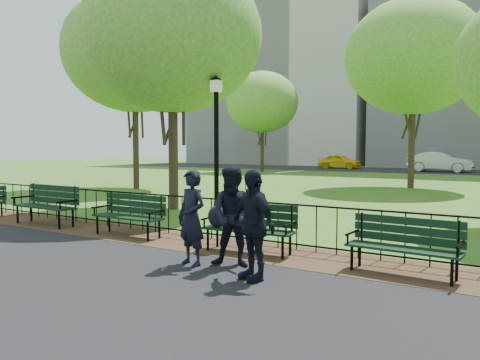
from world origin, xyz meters
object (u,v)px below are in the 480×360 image
Objects in this scene: lamppost at (216,141)px; taxi at (340,161)px; park_bench_left_b at (48,201)px; tree_far_c at (414,57)px; park_bench_main at (238,220)px; tree_mid_w at (134,52)px; tree_far_w at (262,102)px; tree_near_w at (172,36)px; person_mid at (234,216)px; person_right at (253,225)px; park_bench_left_a at (131,211)px; park_bench_right_a at (405,240)px; sedan_silver at (440,162)px; person_left at (192,218)px.

lamppost reaches higher than taxi.
park_bench_left_b is 18.01m from tree_far_c.
park_bench_main is at bearing -49.88° from lamppost.
tree_mid_w is 1.16× the size of tree_far_w.
taxi is (-10.14, 17.81, -5.61)m from tree_far_c.
tree_near_w is 8.80m from person_mid.
tree_near_w is at bearing -67.47° from tree_far_w.
tree_near_w is 0.97× the size of tree_far_w.
tree_far_w reaches higher than person_mid.
tree_near_w is 1.98× the size of taxi.
person_right is 0.41× the size of taxi.
park_bench_main is 0.20× the size of tree_far_c.
park_bench_left_a is 13.64m from tree_mid_w.
park_bench_right_a is 17.56m from tree_far_c.
taxi reaches higher than park_bench_main.
sedan_silver is at bearing 30.40° from tree_far_w.
tree_mid_w reaches higher than person_right.
tree_mid_w is (-8.51, 5.45, 4.29)m from lamppost.
lamppost is 2.39× the size of person_mid.
tree_mid_w is 17.26m from person_right.
tree_far_c is (2.53, 12.81, 4.13)m from lamppost.
tree_far_w reaches higher than park_bench_right_a.
park_bench_left_b is at bearing -128.93° from lamppost.
person_left is 1.32m from person_right.
taxi is (-11.70, 35.54, -0.14)m from person_right.
park_bench_main is 1.04× the size of park_bench_right_a.
tree_mid_w is 5.67× the size of person_right.
taxi is at bearing 82.92° from sedan_silver.
person_right reaches higher than person_left.
person_left is at bearing -41.91° from tree_mid_w.
park_bench_right_a is 2.38m from person_right.
park_bench_left_a is at bearing -98.69° from tree_far_c.
tree_near_w is 4.72× the size of person_mid.
taxi is (-7.66, 34.01, 0.11)m from park_bench_left_a.
tree_far_w reaches higher than lamppost.
park_bench_main is 1.02× the size of park_bench_left_a.
tree_near_w is at bearing -110.89° from tree_far_c.
park_bench_right_a is at bearing -56.40° from tree_far_w.
park_bench_left_a is 1.08× the size of person_right.
taxi is at bearing 88.51° from person_mid.
park_bench_main is at bearing -61.40° from tree_far_w.
lamppost is 5.75m from person_mid.
park_bench_right_a is (8.72, 0.01, -0.08)m from park_bench_left_b.
tree_mid_w is 16.49m from person_mid.
person_left is at bearing -47.38° from tree_near_w.
taxi is (-10.40, 35.34, -0.12)m from person_left.
park_bench_left_b is 34.41m from taxi.
park_bench_right_a is 0.35× the size of sedan_silver.
person_mid is 0.34× the size of sedan_silver.
park_bench_left_a is 6.67m from tree_near_w.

